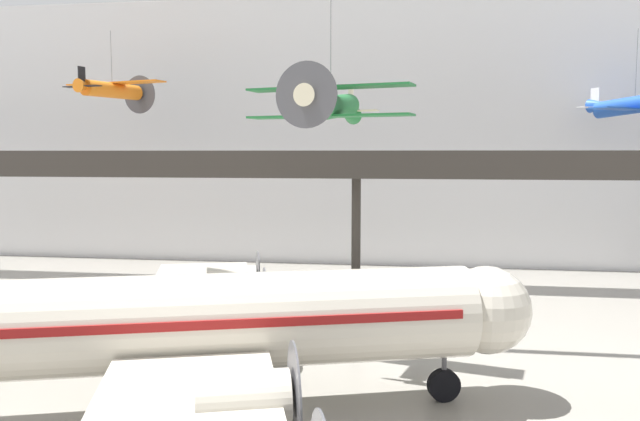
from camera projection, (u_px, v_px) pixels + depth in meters
hangar_back_wall at (365, 132)px, 55.30m from camera, size 140.00×3.00×23.33m
mezzanine_walkway at (355, 173)px, 45.89m from camera, size 110.00×3.20×9.99m
airliner_silver_main at (169, 325)px, 22.76m from camera, size 27.85×32.40×10.38m
suspended_plane_blue_trainer at (634, 105)px, 46.13m from camera, size 8.37×7.82×7.46m
suspended_plane_orange_highwing at (112, 90)px, 46.81m from camera, size 8.50×7.10×5.95m
suspended_plane_green_biplane at (331, 106)px, 29.34m from camera, size 8.10×6.73×7.95m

